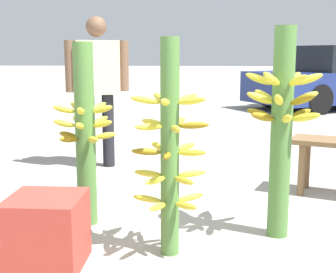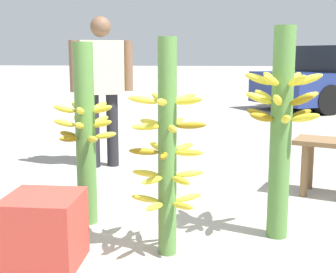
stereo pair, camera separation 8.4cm
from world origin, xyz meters
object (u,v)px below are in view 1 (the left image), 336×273
banana_stalk_center (170,150)px  banana_stalk_right (282,126)px  banana_stalk_left (85,134)px  vendor_person (98,80)px  produce_crate (47,232)px

banana_stalk_center → banana_stalk_right: bearing=25.7°
banana_stalk_left → banana_stalk_right: (1.33, -0.13, 0.09)m
banana_stalk_right → banana_stalk_left: bearing=174.3°
vendor_person → produce_crate: 2.49m
banana_stalk_right → vendor_person: 2.43m
banana_stalk_center → banana_stalk_right: 0.79m
banana_stalk_right → produce_crate: size_ratio=3.33×
banana_stalk_right → vendor_person: (-1.60, 1.81, 0.19)m
banana_stalk_right → vendor_person: size_ratio=0.87×
vendor_person → banana_stalk_right: bearing=-68.4°
produce_crate → banana_stalk_center: bearing=17.9°
banana_stalk_left → vendor_person: vendor_person is taller
banana_stalk_left → vendor_person: size_ratio=0.81×
banana_stalk_left → vendor_person: 1.72m
banana_stalk_right → vendor_person: bearing=131.6°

